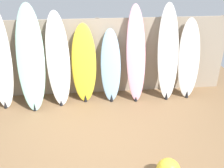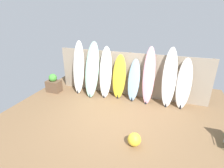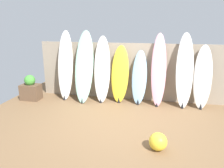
# 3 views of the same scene
# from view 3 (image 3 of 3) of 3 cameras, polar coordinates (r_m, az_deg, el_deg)

# --- Properties ---
(ground) EXTENTS (7.68, 7.68, 0.00)m
(ground) POSITION_cam_3_polar(r_m,az_deg,el_deg) (5.37, 2.38, -10.83)
(ground) COLOR brown
(fence_back) EXTENTS (6.08, 0.11, 1.80)m
(fence_back) POSITION_cam_3_polar(r_m,az_deg,el_deg) (6.95, 5.26, 3.20)
(fence_back) COLOR gray
(fence_back) RESTS_ON ground
(surfboard_white_0) EXTENTS (0.54, 0.59, 2.18)m
(surfboard_white_0) POSITION_cam_3_polar(r_m,az_deg,el_deg) (7.13, -12.08, 4.70)
(surfboard_white_0) COLOR white
(surfboard_white_0) RESTS_ON ground
(surfboard_seafoam_1) EXTENTS (0.60, 0.74, 2.19)m
(surfboard_seafoam_1) POSITION_cam_3_polar(r_m,az_deg,el_deg) (6.80, -7.28, 4.42)
(surfboard_seafoam_1) COLOR #9ED6BC
(surfboard_seafoam_1) RESTS_ON ground
(surfboard_white_2) EXTENTS (0.55, 0.58, 2.03)m
(surfboard_white_2) POSITION_cam_3_polar(r_m,az_deg,el_deg) (6.73, -2.58, 3.75)
(surfboard_white_2) COLOR white
(surfboard_white_2) RESTS_ON ground
(surfboard_yellow_3) EXTENTS (0.57, 0.43, 1.75)m
(surfboard_yellow_3) POSITION_cam_3_polar(r_m,az_deg,el_deg) (6.70, 2.08, 2.49)
(surfboard_yellow_3) COLOR yellow
(surfboard_yellow_3) RESTS_ON ground
(surfboard_skyblue_4) EXTENTS (0.46, 0.52, 1.61)m
(surfboard_skyblue_4) POSITION_cam_3_polar(r_m,az_deg,el_deg) (6.65, 7.15, 1.64)
(surfboard_skyblue_4) COLOR #8CB7D6
(surfboard_skyblue_4) RESTS_ON ground
(surfboard_pink_5) EXTENTS (0.47, 0.55, 2.13)m
(surfboard_pink_5) POSITION_cam_3_polar(r_m,az_deg,el_deg) (6.54, 12.09, 3.51)
(surfboard_pink_5) COLOR pink
(surfboard_pink_5) RESTS_ON ground
(surfboard_white_6) EXTENTS (0.52, 0.52, 2.15)m
(surfboard_white_6) POSITION_cam_3_polar(r_m,az_deg,el_deg) (6.58, 18.44, 3.18)
(surfboard_white_6) COLOR white
(surfboard_white_6) RESTS_ON ground
(surfboard_white_7) EXTENTS (0.53, 0.48, 1.81)m
(surfboard_white_7) POSITION_cam_3_polar(r_m,az_deg,el_deg) (6.71, 22.61, 1.56)
(surfboard_white_7) COLOR white
(surfboard_white_7) RESTS_ON ground
(planter_box) EXTENTS (0.59, 0.41, 0.81)m
(planter_box) POSITION_cam_3_polar(r_m,az_deg,el_deg) (7.46, -20.48, -1.29)
(planter_box) COLOR brown
(planter_box) RESTS_ON ground
(beach_ball) EXTENTS (0.36, 0.36, 0.36)m
(beach_ball) POSITION_cam_3_polar(r_m,az_deg,el_deg) (4.46, 11.94, -14.50)
(beach_ball) COLOR yellow
(beach_ball) RESTS_ON ground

